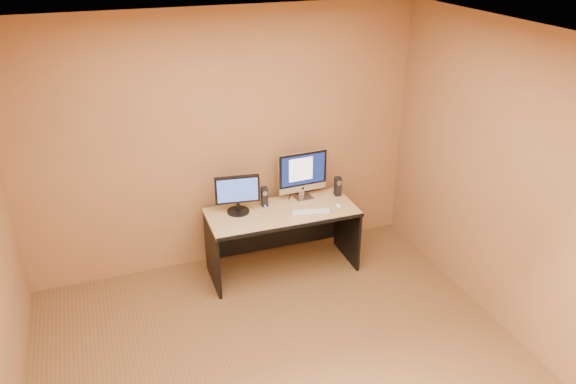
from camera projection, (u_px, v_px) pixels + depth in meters
name	position (u px, v px, depth m)	size (l,w,h in m)	color
floor	(294.00, 383.00, 4.40)	(4.00, 4.00, 0.00)	brown
walls	(295.00, 241.00, 3.84)	(4.00, 4.00, 2.60)	olive
ceiling	(296.00, 49.00, 3.27)	(4.00, 4.00, 0.00)	white
desk	(282.00, 241.00, 5.70)	(1.48, 0.65, 0.68)	tan
imac	(303.00, 175.00, 5.71)	(0.53, 0.19, 0.51)	#B8B8BC
second_monitor	(238.00, 195.00, 5.45)	(0.44, 0.22, 0.39)	black
speaker_left	(264.00, 197.00, 5.61)	(0.06, 0.07, 0.20)	black
speaker_right	(338.00, 186.00, 5.83)	(0.06, 0.07, 0.20)	black
keyboard	(311.00, 212.00, 5.52)	(0.40, 0.11, 0.02)	silver
mouse	(338.00, 205.00, 5.62)	(0.05, 0.09, 0.03)	white
cable_a	(301.00, 196.00, 5.84)	(0.01, 0.01, 0.20)	black
cable_b	(290.00, 197.00, 5.83)	(0.01, 0.01, 0.17)	black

